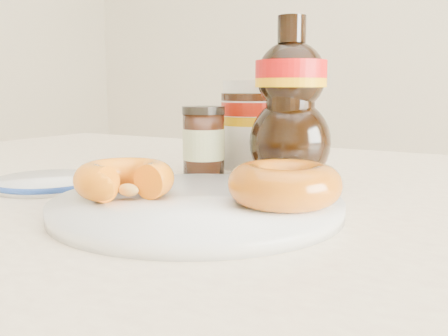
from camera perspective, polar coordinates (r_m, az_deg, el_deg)
The scene contains 8 objects.
dining_table at distance 0.59m, azimuth 1.59°, elevation -10.47°, with size 1.40×0.90×0.75m.
plate at distance 0.47m, azimuth -3.11°, elevation -4.23°, with size 0.27×0.27×0.01m.
donut_bitten at distance 0.48m, azimuth -11.30°, elevation -1.23°, with size 0.09×0.09×0.03m, color orange.
donut_whole at distance 0.44m, azimuth 6.94°, elevation -1.83°, with size 0.10×0.10×0.04m, color #9E580A.
nutella_jar at distance 0.72m, azimuth 3.21°, elevation 5.37°, with size 0.09×0.09×0.13m.
syrup_bottle at distance 0.62m, azimuth 7.59°, elevation 7.70°, with size 0.10×0.09×0.20m, color black, non-canonical shape.
dark_jar at distance 0.67m, azimuth -2.34°, elevation 3.06°, with size 0.06×0.06×0.09m.
blue_rim_saucer at distance 0.61m, azimuth -19.49°, elevation -1.53°, with size 0.12×0.12×0.01m.
Camera 1 is at (0.27, -0.39, 0.86)m, focal length 40.00 mm.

